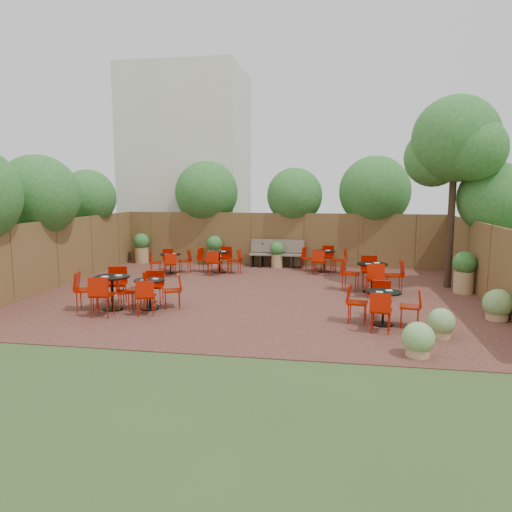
# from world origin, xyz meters

# --- Properties ---
(ground) EXTENTS (80.00, 80.00, 0.00)m
(ground) POSITION_xyz_m (0.00, 0.00, 0.00)
(ground) COLOR #354F23
(ground) RESTS_ON ground
(courtyard_paving) EXTENTS (12.00, 10.00, 0.02)m
(courtyard_paving) POSITION_xyz_m (0.00, 0.00, 0.01)
(courtyard_paving) COLOR #351C15
(courtyard_paving) RESTS_ON ground
(fence_back) EXTENTS (12.00, 0.08, 2.00)m
(fence_back) POSITION_xyz_m (0.00, 5.00, 1.00)
(fence_back) COLOR brown
(fence_back) RESTS_ON ground
(fence_left) EXTENTS (0.08, 10.00, 2.00)m
(fence_left) POSITION_xyz_m (-6.00, 0.00, 1.00)
(fence_left) COLOR brown
(fence_left) RESTS_ON ground
(fence_right) EXTENTS (0.08, 10.00, 2.00)m
(fence_right) POSITION_xyz_m (6.00, 0.00, 1.00)
(fence_right) COLOR brown
(fence_right) RESTS_ON ground
(neighbour_building) EXTENTS (5.00, 4.00, 8.00)m
(neighbour_building) POSITION_xyz_m (-4.50, 8.00, 4.00)
(neighbour_building) COLOR beige
(neighbour_building) RESTS_ON ground
(overhang_foliage) EXTENTS (15.60, 10.88, 2.66)m
(overhang_foliage) POSITION_xyz_m (-1.76, 2.81, 2.71)
(overhang_foliage) COLOR #266320
(overhang_foliage) RESTS_ON ground
(courtyard_tree) EXTENTS (2.65, 2.55, 5.50)m
(courtyard_tree) POSITION_xyz_m (5.39, 1.83, 4.12)
(courtyard_tree) COLOR black
(courtyard_tree) RESTS_ON courtyard_paving
(park_bench_left) EXTENTS (1.65, 0.58, 1.01)m
(park_bench_left) POSITION_xyz_m (0.14, 4.63, 0.54)
(park_bench_left) COLOR brown
(park_bench_left) RESTS_ON courtyard_paving
(park_bench_right) EXTENTS (1.64, 0.55, 1.01)m
(park_bench_right) POSITION_xyz_m (-0.21, 4.63, 0.54)
(park_bench_right) COLOR brown
(park_bench_right) RESTS_ON courtyard_paving
(bistro_tables) EXTENTS (8.15, 7.92, 0.94)m
(bistro_tables) POSITION_xyz_m (-0.23, 0.28, 0.46)
(bistro_tables) COLOR black
(bistro_tables) RESTS_ON courtyard_paving
(planters) EXTENTS (11.66, 4.28, 1.17)m
(planters) POSITION_xyz_m (-0.50, 3.58, 0.62)
(planters) COLOR #A68253
(planters) RESTS_ON courtyard_paving
(low_shrubs) EXTENTS (2.70, 3.31, 0.69)m
(low_shrubs) POSITION_xyz_m (4.68, -2.94, 0.33)
(low_shrubs) COLOR #A68253
(low_shrubs) RESTS_ON courtyard_paving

